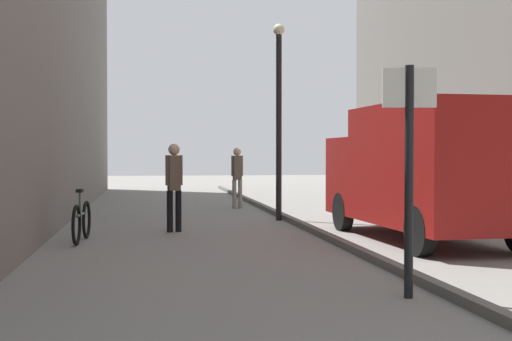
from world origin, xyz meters
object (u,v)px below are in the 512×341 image
object	(u,v)px
pedestrian_mid_block	(237,173)
bicycle_leaning	(82,221)
delivery_van	(422,169)
street_sign_post	(409,160)
pedestrian_main_foreground	(174,181)
lamp_post	(279,108)

from	to	relation	value
pedestrian_mid_block	bicycle_leaning	world-z (taller)	pedestrian_mid_block
pedestrian_mid_block	delivery_van	xyz separation A→B (m)	(2.41, -8.34, 0.30)
street_sign_post	bicycle_leaning	world-z (taller)	street_sign_post
pedestrian_main_foreground	delivery_van	world-z (taller)	delivery_van
lamp_post	bicycle_leaning	world-z (taller)	lamp_post
lamp_post	delivery_van	bearing A→B (deg)	-66.65
street_sign_post	bicycle_leaning	distance (m)	7.13
pedestrian_mid_block	lamp_post	distance (m)	4.35
delivery_van	lamp_post	bearing A→B (deg)	110.71
delivery_van	bicycle_leaning	bearing A→B (deg)	170.36
pedestrian_main_foreground	lamp_post	size ratio (longest dim) A/B	0.38
street_sign_post	bicycle_leaning	bearing A→B (deg)	-44.37
bicycle_leaning	delivery_van	bearing A→B (deg)	-2.44
pedestrian_mid_block	bicycle_leaning	distance (m)	8.52
pedestrian_main_foreground	street_sign_post	world-z (taller)	street_sign_post
delivery_van	street_sign_post	size ratio (longest dim) A/B	2.13
delivery_van	street_sign_post	bearing A→B (deg)	-116.02
pedestrian_mid_block	lamp_post	xyz separation A→B (m)	(0.52, -3.97, 1.68)
pedestrian_main_foreground	delivery_van	xyz separation A→B (m)	(4.49, -2.17, 0.28)
pedestrian_main_foreground	street_sign_post	bearing A→B (deg)	-84.60
pedestrian_mid_block	bicycle_leaning	bearing A→B (deg)	55.99
pedestrian_main_foreground	bicycle_leaning	xyz separation A→B (m)	(-1.74, -1.41, -0.67)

